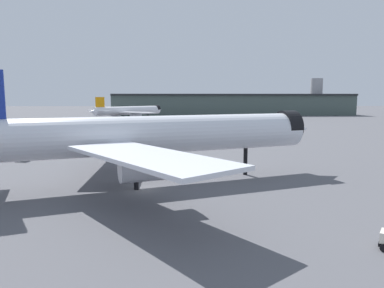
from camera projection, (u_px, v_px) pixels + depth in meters
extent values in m
plane|color=#56565B|center=(143.00, 189.00, 50.36)|extent=(900.00, 900.00, 0.00)
cylinder|color=silver|center=(148.00, 135.00, 52.92)|extent=(50.34, 22.98, 5.61)
cone|color=silver|center=(293.00, 129.00, 62.26)|extent=(7.68, 7.28, 5.50)
cylinder|color=black|center=(287.00, 127.00, 61.80)|extent=(4.32, 6.19, 5.66)
cube|color=silver|center=(107.00, 132.00, 64.86)|extent=(9.09, 23.48, 0.45)
cylinder|color=#B7BAC1|center=(116.00, 143.00, 62.98)|extent=(7.84, 5.38, 3.08)
cube|color=silver|center=(146.00, 156.00, 38.28)|extent=(20.80, 23.34, 0.45)
cylinder|color=#B7BAC1|center=(151.00, 168.00, 41.54)|extent=(7.84, 5.38, 3.08)
cylinder|color=black|center=(245.00, 161.00, 59.56)|extent=(0.67, 0.67, 4.49)
cylinder|color=black|center=(128.00, 166.00, 55.36)|extent=(0.67, 0.67, 4.49)
cylinder|color=black|center=(136.00, 174.00, 49.93)|extent=(0.67, 0.67, 4.49)
cylinder|color=white|center=(129.00, 111.00, 187.36)|extent=(31.74, 31.27, 4.39)
cone|color=white|center=(158.00, 110.00, 201.64)|extent=(6.46, 6.45, 4.30)
cone|color=white|center=(94.00, 112.00, 173.08)|extent=(6.99, 6.97, 4.17)
cylinder|color=black|center=(157.00, 109.00, 200.97)|extent=(4.51, 4.55, 4.43)
cube|color=white|center=(111.00, 111.00, 192.98)|extent=(13.81, 19.04, 0.35)
cylinder|color=#B7BAC1|center=(115.00, 114.00, 192.36)|extent=(5.70, 5.66, 2.41)
cube|color=white|center=(137.00, 112.00, 177.46)|extent=(19.00, 14.05, 0.35)
cylinder|color=#B7BAC1|center=(136.00, 115.00, 179.84)|extent=(5.70, 5.66, 2.41)
cube|color=orange|center=(100.00, 104.00, 174.90)|extent=(3.75, 3.69, 7.02)
cube|color=white|center=(94.00, 110.00, 177.99)|extent=(7.64, 7.69, 0.26)
cube|color=white|center=(104.00, 111.00, 171.48)|extent=(7.64, 7.69, 0.26)
cylinder|color=black|center=(148.00, 117.00, 197.01)|extent=(0.53, 0.53, 3.51)
cylinder|color=black|center=(123.00, 118.00, 188.04)|extent=(0.53, 0.53, 3.51)
cylinder|color=black|center=(128.00, 118.00, 184.85)|extent=(0.53, 0.53, 3.51)
cube|color=#475651|center=(233.00, 105.00, 252.25)|extent=(166.79, 26.61, 13.64)
cube|color=#232628|center=(233.00, 95.00, 251.27)|extent=(166.84, 28.92, 1.20)
cylinder|color=#939399|center=(316.00, 97.00, 254.09)|extent=(8.31, 8.31, 25.69)
cylinder|color=black|center=(384.00, 248.00, 29.99)|extent=(0.74, 0.63, 0.70)
cube|color=black|center=(22.00, 159.00, 72.63)|extent=(2.70, 2.06, 0.20)
cube|color=beige|center=(21.00, 155.00, 72.52)|extent=(2.70, 2.06, 1.40)
sphere|color=black|center=(15.00, 160.00, 72.14)|extent=(0.44, 0.44, 0.44)
sphere|color=black|center=(20.00, 159.00, 73.58)|extent=(0.44, 0.44, 0.44)
sphere|color=black|center=(23.00, 161.00, 71.70)|extent=(0.44, 0.44, 0.44)
sphere|color=black|center=(28.00, 159.00, 73.14)|extent=(0.44, 0.44, 0.44)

